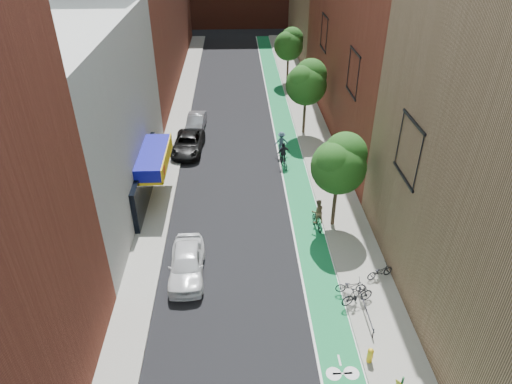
{
  "coord_description": "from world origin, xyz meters",
  "views": [
    {
      "loc": [
        -0.46,
        -13.62,
        17.74
      ],
      "look_at": [
        0.74,
        11.94,
        1.5
      ],
      "focal_mm": 32.0,
      "sensor_mm": 36.0,
      "label": 1
    }
  ],
  "objects": [
    {
      "name": "sidewalk_right",
      "position": [
        6.5,
        26.0,
        0.07
      ],
      "size": [
        3.0,
        68.0,
        0.15
      ],
      "primitive_type": "cube",
      "color": "gray",
      "rests_on": "ground"
    },
    {
      "name": "cyclist_lane_near",
      "position": [
        4.56,
        9.88,
        0.86
      ],
      "size": [
        0.92,
        1.79,
        2.04
      ],
      "rotation": [
        0.0,
        0.0,
        3.33
      ],
      "color": "black",
      "rests_on": "ground"
    },
    {
      "name": "parked_car_silver",
      "position": [
        -4.15,
        25.37,
        0.71
      ],
      "size": [
        1.81,
        4.39,
        1.41
      ],
      "primitive_type": "imported",
      "rotation": [
        0.0,
        0.0,
        -0.07
      ],
      "color": "gray",
      "rests_on": "ground"
    },
    {
      "name": "ground",
      "position": [
        0.0,
        0.0,
        0.0
      ],
      "size": [
        160.0,
        160.0,
        0.0
      ],
      "primitive_type": "plane",
      "color": "black",
      "rests_on": "ground"
    },
    {
      "name": "fire_hydrant",
      "position": [
        5.3,
        -0.5,
        0.58
      ],
      "size": [
        0.28,
        0.28,
        0.81
      ],
      "color": "yellow",
      "rests_on": "sidewalk_right"
    },
    {
      "name": "parked_bike_near",
      "position": [
        7.26,
        4.91,
        0.57
      ],
      "size": [
        1.71,
        1.08,
        0.85
      ],
      "primitive_type": "imported",
      "rotation": [
        0.0,
        0.0,
        1.92
      ],
      "color": "black",
      "rests_on": "sidewalk_right"
    },
    {
      "name": "building_right_mid_red",
      "position": [
        12.0,
        26.0,
        11.0
      ],
      "size": [
        8.0,
        28.0,
        22.0
      ],
      "primitive_type": "cube",
      "color": "maroon",
      "rests_on": "ground"
    },
    {
      "name": "parked_bike_far",
      "position": [
        5.4,
        3.86,
        0.58
      ],
      "size": [
        1.66,
        0.66,
        0.86
      ],
      "primitive_type": "imported",
      "rotation": [
        0.0,
        0.0,
        1.52
      ],
      "color": "black",
      "rests_on": "sidewalk_right"
    },
    {
      "name": "tree_mid",
      "position": [
        5.65,
        24.02,
        4.89
      ],
      "size": [
        3.55,
        3.53,
        6.74
      ],
      "color": "#332619",
      "rests_on": "ground"
    },
    {
      "name": "cyclist_lane_mid",
      "position": [
        3.2,
        18.03,
        0.74
      ],
      "size": [
        1.04,
        1.94,
        2.03
      ],
      "rotation": [
        0.0,
        0.0,
        3.33
      ],
      "color": "black",
      "rests_on": "ground"
    },
    {
      "name": "parked_bike_mid",
      "position": [
        5.54,
        3.05,
        0.7
      ],
      "size": [
        1.89,
        1.05,
        1.09
      ],
      "primitive_type": "imported",
      "rotation": [
        0.0,
        0.0,
        1.89
      ],
      "color": "black",
      "rests_on": "sidewalk_right"
    },
    {
      "name": "tree_near",
      "position": [
        5.65,
        10.02,
        4.66
      ],
      "size": [
        3.4,
        3.36,
        6.42
      ],
      "color": "#332619",
      "rests_on": "ground"
    },
    {
      "name": "sidewalk_left",
      "position": [
        -6.0,
        26.0,
        0.07
      ],
      "size": [
        2.0,
        68.0,
        0.15
      ],
      "primitive_type": "cube",
      "color": "gray",
      "rests_on": "ground"
    },
    {
      "name": "cyclist_lane_far",
      "position": [
        3.2,
        19.98,
        0.9
      ],
      "size": [
        1.18,
        1.92,
        2.06
      ],
      "rotation": [
        0.0,
        0.0,
        3.28
      ],
      "color": "black",
      "rests_on": "ground"
    },
    {
      "name": "bike_lane",
      "position": [
        4.0,
        26.0,
        0.01
      ],
      "size": [
        2.0,
        68.0,
        0.01
      ],
      "primitive_type": "cube",
      "color": "#147135",
      "rests_on": "ground"
    },
    {
      "name": "tree_far",
      "position": [
        5.65,
        38.02,
        4.5
      ],
      "size": [
        3.3,
        3.25,
        6.21
      ],
      "color": "#332619",
      "rests_on": "ground"
    },
    {
      "name": "parked_car_white",
      "position": [
        -3.41,
        5.82,
        0.81
      ],
      "size": [
        2.01,
        4.77,
        1.61
      ],
      "primitive_type": "imported",
      "rotation": [
        0.0,
        0.0,
        0.02
      ],
      "color": "white",
      "rests_on": "ground"
    },
    {
      "name": "parked_car_black",
      "position": [
        -4.55,
        21.0,
        0.72
      ],
      "size": [
        2.74,
        5.32,
        1.44
      ],
      "primitive_type": "imported",
      "rotation": [
        0.0,
        0.0,
        -0.07
      ],
      "color": "black",
      "rests_on": "ground"
    },
    {
      "name": "building_left_white",
      "position": [
        -11.0,
        14.0,
        6.0
      ],
      "size": [
        8.0,
        20.0,
        12.0
      ],
      "primitive_type": "cube",
      "color": "silver",
      "rests_on": "ground"
    }
  ]
}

